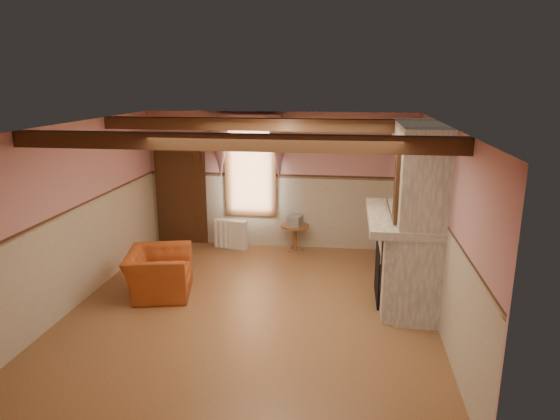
# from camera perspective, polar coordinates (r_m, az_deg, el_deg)

# --- Properties ---
(floor) EXTENTS (5.50, 6.00, 0.01)m
(floor) POSITION_cam_1_polar(r_m,az_deg,el_deg) (7.90, -3.11, -10.97)
(floor) COLOR brown
(floor) RESTS_ON ground
(ceiling) EXTENTS (5.50, 6.00, 0.01)m
(ceiling) POSITION_cam_1_polar(r_m,az_deg,el_deg) (7.15, -3.42, 9.70)
(ceiling) COLOR silver
(ceiling) RESTS_ON wall_back
(wall_back) EXTENTS (5.50, 0.02, 2.80)m
(wall_back) POSITION_cam_1_polar(r_m,az_deg,el_deg) (10.28, -0.07, 3.38)
(wall_back) COLOR tan
(wall_back) RESTS_ON floor
(wall_front) EXTENTS (5.50, 0.02, 2.80)m
(wall_front) POSITION_cam_1_polar(r_m,az_deg,el_deg) (4.68, -10.40, -11.16)
(wall_front) COLOR tan
(wall_front) RESTS_ON floor
(wall_left) EXTENTS (0.02, 6.00, 2.80)m
(wall_left) POSITION_cam_1_polar(r_m,az_deg,el_deg) (8.36, -22.09, -0.37)
(wall_left) COLOR tan
(wall_left) RESTS_ON floor
(wall_right) EXTENTS (0.02, 6.00, 2.80)m
(wall_right) POSITION_cam_1_polar(r_m,az_deg,el_deg) (7.40, 18.16, -1.90)
(wall_right) COLOR tan
(wall_right) RESTS_ON floor
(wainscot) EXTENTS (5.50, 6.00, 1.50)m
(wainscot) POSITION_cam_1_polar(r_m,az_deg,el_deg) (7.60, -3.18, -5.87)
(wainscot) COLOR #BDB298
(wainscot) RESTS_ON floor
(chair_rail) EXTENTS (5.50, 6.00, 0.08)m
(chair_rail) POSITION_cam_1_polar(r_m,az_deg,el_deg) (7.37, -3.27, -0.41)
(chair_rail) COLOR black
(chair_rail) RESTS_ON wainscot
(firebox) EXTENTS (0.20, 0.95, 0.90)m
(firebox) POSITION_cam_1_polar(r_m,az_deg,el_deg) (8.17, 11.69, -6.94)
(firebox) COLOR black
(firebox) RESTS_ON floor
(armchair) EXTENTS (1.20, 1.31, 0.73)m
(armchair) POSITION_cam_1_polar(r_m,az_deg,el_deg) (8.43, -13.67, -6.99)
(armchair) COLOR #994219
(armchair) RESTS_ON floor
(side_table) EXTENTS (0.62, 0.62, 0.55)m
(side_table) POSITION_cam_1_polar(r_m,az_deg,el_deg) (10.23, 1.71, -3.19)
(side_table) COLOR brown
(side_table) RESTS_ON floor
(book_stack) EXTENTS (0.32, 0.37, 0.20)m
(book_stack) POSITION_cam_1_polar(r_m,az_deg,el_deg) (10.12, 1.70, -1.17)
(book_stack) COLOR #B7AD8C
(book_stack) RESTS_ON side_table
(radiator) EXTENTS (0.72, 0.32, 0.60)m
(radiator) POSITION_cam_1_polar(r_m,az_deg,el_deg) (10.45, -5.65, -2.74)
(radiator) COLOR silver
(radiator) RESTS_ON floor
(bowl) EXTENTS (0.36, 0.36, 0.09)m
(bowl) POSITION_cam_1_polar(r_m,az_deg,el_deg) (7.84, 13.88, -0.18)
(bowl) COLOR brown
(bowl) RESTS_ON mantel
(mantel_clock) EXTENTS (0.14, 0.24, 0.20)m
(mantel_clock) POSITION_cam_1_polar(r_m,az_deg,el_deg) (8.45, 13.47, 1.31)
(mantel_clock) COLOR black
(mantel_clock) RESTS_ON mantel
(oil_lamp) EXTENTS (0.11, 0.11, 0.28)m
(oil_lamp) POSITION_cam_1_polar(r_m,az_deg,el_deg) (8.17, 13.67, 1.13)
(oil_lamp) COLOR gold
(oil_lamp) RESTS_ON mantel
(candle_red) EXTENTS (0.06, 0.06, 0.16)m
(candle_red) POSITION_cam_1_polar(r_m,az_deg,el_deg) (7.39, 14.24, -0.82)
(candle_red) COLOR maroon
(candle_red) RESTS_ON mantel
(jar_yellow) EXTENTS (0.06, 0.06, 0.12)m
(jar_yellow) POSITION_cam_1_polar(r_m,az_deg,el_deg) (7.45, 14.18, -0.84)
(jar_yellow) COLOR yellow
(jar_yellow) RESTS_ON mantel
(fireplace) EXTENTS (0.85, 2.00, 2.80)m
(fireplace) POSITION_cam_1_polar(r_m,az_deg,el_deg) (7.92, 15.11, -0.60)
(fireplace) COLOR gray
(fireplace) RESTS_ON floor
(mantel) EXTENTS (1.05, 2.05, 0.12)m
(mantel) POSITION_cam_1_polar(r_m,az_deg,el_deg) (7.91, 13.80, -0.83)
(mantel) COLOR gray
(mantel) RESTS_ON fireplace
(overmantel_mirror) EXTENTS (0.06, 1.44, 1.04)m
(overmantel_mirror) POSITION_cam_1_polar(r_m,az_deg,el_deg) (7.75, 12.71, 3.56)
(overmantel_mirror) COLOR silver
(overmantel_mirror) RESTS_ON fireplace
(door) EXTENTS (1.10, 0.10, 2.10)m
(door) POSITION_cam_1_polar(r_m,az_deg,el_deg) (10.78, -11.24, 1.73)
(door) COLOR black
(door) RESTS_ON floor
(window) EXTENTS (1.06, 0.08, 2.02)m
(window) POSITION_cam_1_polar(r_m,az_deg,el_deg) (10.30, -3.41, 4.79)
(window) COLOR white
(window) RESTS_ON wall_back
(window_drapes) EXTENTS (1.30, 0.14, 1.40)m
(window_drapes) POSITION_cam_1_polar(r_m,az_deg,el_deg) (10.13, -3.56, 8.05)
(window_drapes) COLOR gray
(window_drapes) RESTS_ON wall_back
(ceiling_beam_front) EXTENTS (5.50, 0.18, 0.20)m
(ceiling_beam_front) POSITION_cam_1_polar(r_m,az_deg,el_deg) (5.99, -5.64, 7.73)
(ceiling_beam_front) COLOR black
(ceiling_beam_front) RESTS_ON ceiling
(ceiling_beam_back) EXTENTS (5.50, 0.18, 0.20)m
(ceiling_beam_back) POSITION_cam_1_polar(r_m,az_deg,el_deg) (8.33, -1.79, 9.74)
(ceiling_beam_back) COLOR black
(ceiling_beam_back) RESTS_ON ceiling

